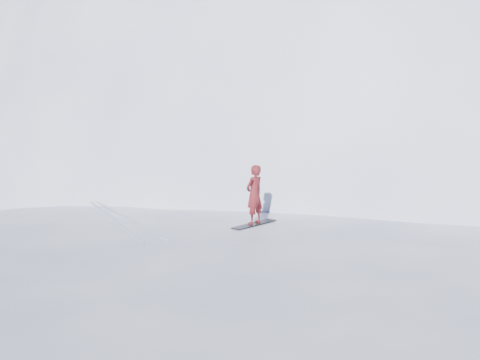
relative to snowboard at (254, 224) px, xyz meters
The scene contains 7 objects.
near_ridge 2.70m from the snowboard, behind, with size 36.00×28.00×4.80m, color white.
summit_peak 30.35m from the snowboard, 49.11° to the left, with size 60.00×56.00×56.00m, color white.
peak_shoulder 18.74m from the snowboard, 65.17° to the left, with size 28.00×24.00×18.00m, color white.
wind_bumps 3.80m from the snowboard, 159.81° to the right, with size 16.00×14.40×1.00m.
snowboard is the anchor object (origin of this frame).
snowboarder 0.82m from the snowboard, ahead, with size 0.59×0.39×1.61m, color maroon.
board_tracks 3.95m from the snowboard, 145.39° to the left, with size 1.08×5.99×0.04m.
Camera 1 is at (-3.72, -9.86, 5.64)m, focal length 40.00 mm.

